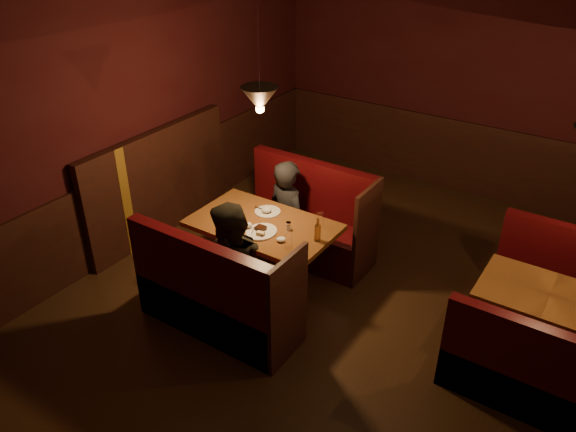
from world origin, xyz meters
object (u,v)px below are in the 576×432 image
Objects in this scene: main_table at (265,239)px; main_bench_far at (308,226)px; diner_b at (231,249)px; second_bench_near at (525,377)px; second_bench_far at (560,288)px; main_bench_near at (215,301)px; second_table at (546,310)px; diner_a at (288,196)px.

main_table is 0.91× the size of main_bench_far.
diner_b reaches higher than main_table.
main_table is 1.12× the size of second_bench_near.
second_bench_near is (0.00, -1.39, 0.00)m from second_bench_far.
second_table is at bearing 27.68° from main_bench_near.
second_table is 0.76× the size of diner_a.
main_bench_far is 0.48m from diner_a.
main_bench_far and main_bench_near have the same top height.
second_bench_near is at bearing -90.00° from second_bench_far.
diner_a is (-2.78, -0.59, 0.47)m from second_bench_far.
main_table is at bearing -168.23° from second_table.
second_bench_far reaches higher than second_table.
main_bench_far is 1.64m from main_bench_near.
second_bench_near is 0.84× the size of diner_a.
second_table is at bearing -165.15° from diner_a.
main_bench_near is 1.53m from diner_a.
main_table reaches higher than second_bench_far.
second_bench_near is at bearing -87.80° from second_table.
diner_b reaches higher than diner_a.
main_bench_far is at bearing 109.44° from diner_b.
second_bench_far is at bearing 9.07° from main_bench_far.
diner_b reaches higher than second_bench_far.
second_bench_far is 3.21m from diner_b.
second_table is 2.77m from diner_a.
second_table is 0.90× the size of second_bench_near.
diner_b reaches higher than second_bench_near.
diner_b reaches higher than second_table.
main_table reaches higher than second_bench_near.
second_table is 2.83m from diner_b.
main_bench_near is 2.94m from second_table.
main_table is 2.66m from second_bench_near.
main_table is at bearing 91.13° from main_bench_near.
main_bench_far reaches higher than second_bench_near.
main_bench_far reaches higher than main_table.
main_bench_far is 1.00× the size of main_bench_near.
second_table is at bearing 42.30° from diner_b.
main_bench_near is at bearing -90.00° from main_bench_far.
main_bench_near is (0.00, -1.64, 0.00)m from main_bench_far.
main_bench_near is 1.24× the size of second_bench_far.
main_bench_near is 1.37× the size of second_table.
second_table is 0.90× the size of second_bench_far.
main_bench_near is 0.51m from diner_b.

